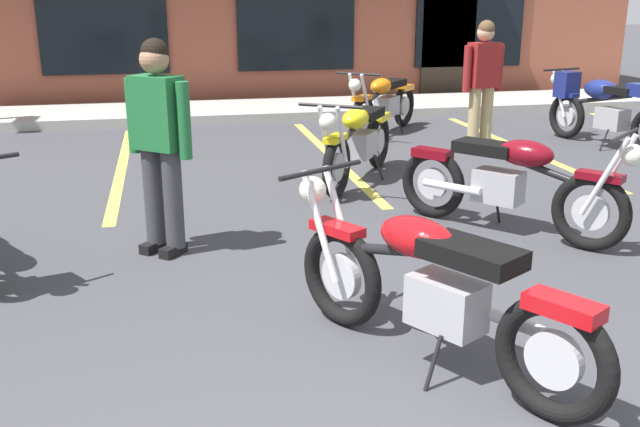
# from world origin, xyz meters

# --- Properties ---
(ground_plane) EXTENTS (80.00, 80.00, 0.00)m
(ground_plane) POSITION_xyz_m (0.00, 3.51, 0.00)
(ground_plane) COLOR #3D3D42
(sidewalk_kerb) EXTENTS (22.00, 1.80, 0.14)m
(sidewalk_kerb) POSITION_xyz_m (0.00, 10.81, 0.07)
(sidewalk_kerb) COLOR #A8A59E
(sidewalk_kerb) RESTS_ON ground_plane
(painted_stall_lines) EXTENTS (13.10, 4.80, 0.01)m
(painted_stall_lines) POSITION_xyz_m (0.00, 7.21, 0.00)
(painted_stall_lines) COLOR #DBCC4C
(painted_stall_lines) RESTS_ON ground_plane
(motorcycle_foreground_classic) EXTENTS (1.33, 1.88, 0.98)m
(motorcycle_foreground_classic) POSITION_xyz_m (0.62, 1.89, 0.46)
(motorcycle_foreground_classic) COLOR black
(motorcycle_foreground_classic) RESTS_ON ground_plane
(motorcycle_black_cruiser) EXTENTS (1.40, 1.84, 0.98)m
(motorcycle_black_cruiser) POSITION_xyz_m (1.29, 5.90, 0.46)
(motorcycle_black_cruiser) COLOR black
(motorcycle_black_cruiser) RESTS_ON ground_plane
(motorcycle_silver_naked) EXTENTS (0.90, 2.07, 0.98)m
(motorcycle_silver_naked) POSITION_xyz_m (5.00, 7.12, 0.53)
(motorcycle_silver_naked) COLOR black
(motorcycle_silver_naked) RESTS_ON ground_plane
(motorcycle_blue_standard) EXTENTS (1.53, 1.76, 0.98)m
(motorcycle_blue_standard) POSITION_xyz_m (2.09, 3.93, 0.46)
(motorcycle_blue_standard) COLOR black
(motorcycle_blue_standard) RESTS_ON ground_plane
(motorcycle_green_cafe_racer) EXTENTS (1.59, 1.71, 0.98)m
(motorcycle_green_cafe_racer) POSITION_xyz_m (2.39, 8.56, 0.46)
(motorcycle_green_cafe_racer) COLOR black
(motorcycle_green_cafe_racer) RESTS_ON ground_plane
(person_in_black_shirt) EXTENTS (0.61, 0.34, 1.68)m
(person_in_black_shirt) POSITION_xyz_m (3.25, 7.12, 0.95)
(person_in_black_shirt) COLOR black
(person_in_black_shirt) RESTS_ON ground_plane
(person_near_building) EXTENTS (0.52, 0.47, 1.68)m
(person_near_building) POSITION_xyz_m (-0.80, 4.06, 0.95)
(person_near_building) COLOR black
(person_near_building) RESTS_ON ground_plane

